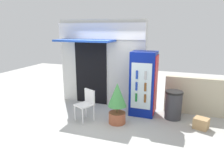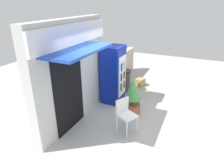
% 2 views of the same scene
% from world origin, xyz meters
% --- Properties ---
extents(ground, '(16.00, 16.00, 0.00)m').
position_xyz_m(ground, '(0.00, 0.00, 0.00)').
color(ground, '#B2B2AD').
extents(storefront_building, '(2.98, 1.09, 2.84)m').
position_xyz_m(storefront_building, '(-0.50, 1.52, 1.49)').
color(storefront_building, silver).
rests_on(storefront_building, ground).
extents(drink_cooler, '(0.74, 0.68, 1.92)m').
position_xyz_m(drink_cooler, '(1.08, 1.01, 0.96)').
color(drink_cooler, navy).
rests_on(drink_cooler, ground).
extents(plastic_chair, '(0.58, 0.59, 0.89)m').
position_xyz_m(plastic_chair, '(-0.35, 0.04, 0.53)').
color(plastic_chair, white).
rests_on(plastic_chair, ground).
extents(potted_plant_near_shop, '(0.51, 0.51, 1.15)m').
position_xyz_m(potted_plant_near_shop, '(0.54, 0.13, 0.63)').
color(potted_plant_near_shop, '#AD5B3D').
rests_on(potted_plant_near_shop, ground).
extents(trash_bin, '(0.50, 0.50, 0.83)m').
position_xyz_m(trash_bin, '(1.98, 0.97, 0.42)').
color(trash_bin, '#38383D').
rests_on(trash_bin, ground).
extents(stone_boundary_wall, '(2.84, 0.24, 1.14)m').
position_xyz_m(stone_boundary_wall, '(3.09, 1.59, 0.57)').
color(stone_boundary_wall, beige).
rests_on(stone_boundary_wall, ground).
extents(cardboard_box, '(0.44, 0.40, 0.29)m').
position_xyz_m(cardboard_box, '(2.73, 0.56, 0.15)').
color(cardboard_box, tan).
rests_on(cardboard_box, ground).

